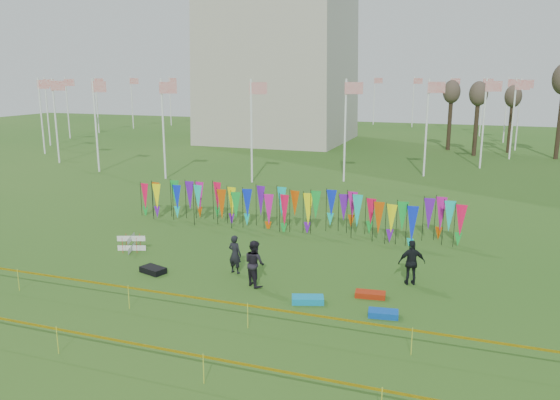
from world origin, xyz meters
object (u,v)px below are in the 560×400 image
(person_left, at_px, (235,254))
(kite_bag_red, at_px, (370,294))
(kite_bag_blue, at_px, (383,314))
(box_kite, at_px, (131,243))
(kite_bag_turquoise, at_px, (308,300))
(person_mid, at_px, (254,263))
(person_right, at_px, (412,263))
(kite_bag_black, at_px, (153,270))

(person_left, relative_size, kite_bag_red, 1.48)
(person_left, distance_m, kite_bag_blue, 7.09)
(box_kite, height_order, kite_bag_turquoise, box_kite)
(person_mid, height_order, person_right, person_mid)
(kite_bag_blue, bearing_deg, person_left, 161.63)
(person_mid, relative_size, kite_bag_turquoise, 1.59)
(kite_bag_red, bearing_deg, person_left, 173.70)
(kite_bag_turquoise, bearing_deg, kite_bag_blue, -5.29)
(person_mid, bearing_deg, person_left, -3.12)
(kite_bag_turquoise, bearing_deg, person_left, 152.96)
(person_mid, xyz_separation_m, kite_bag_blue, (5.37, -1.20, -0.83))
(person_mid, relative_size, kite_bag_black, 1.73)
(kite_bag_blue, distance_m, kite_bag_black, 10.09)
(kite_bag_turquoise, distance_m, kite_bag_black, 7.22)
(kite_bag_black, bearing_deg, kite_bag_red, 3.13)
(kite_bag_red, bearing_deg, kite_bag_black, -176.87)
(person_left, height_order, kite_bag_blue, person_left)
(box_kite, relative_size, kite_bag_red, 0.67)
(box_kite, height_order, kite_bag_red, box_kite)
(kite_bag_red, bearing_deg, kite_bag_turquoise, -148.34)
(person_right, relative_size, kite_bag_black, 1.70)
(person_mid, distance_m, person_right, 6.34)
(box_kite, bearing_deg, kite_bag_black, -40.62)
(box_kite, bearing_deg, kite_bag_red, -8.28)
(person_right, relative_size, kite_bag_turquoise, 1.57)
(kite_bag_black, bearing_deg, kite_bag_blue, -6.02)
(kite_bag_blue, relative_size, kite_bag_red, 0.91)
(person_mid, relative_size, kite_bag_blue, 1.82)
(person_left, relative_size, person_mid, 0.89)
(person_left, height_order, kite_bag_black, person_left)
(person_right, xyz_separation_m, kite_bag_turquoise, (-3.42, -3.15, -0.81))
(box_kite, distance_m, kite_bag_black, 3.45)
(kite_bag_turquoise, bearing_deg, person_mid, 159.66)
(box_kite, xyz_separation_m, kite_bag_turquoise, (9.79, -3.03, -0.27))
(box_kite, bearing_deg, person_mid, -16.11)
(person_mid, xyz_separation_m, kite_bag_turquoise, (2.52, -0.93, -0.83))
(person_right, height_order, kite_bag_blue, person_right)
(person_mid, bearing_deg, kite_bag_turquoise, -165.63)
(person_mid, distance_m, kite_bag_red, 4.72)
(kite_bag_turquoise, height_order, kite_bag_black, kite_bag_black)
(box_kite, relative_size, kite_bag_blue, 0.74)
(person_right, xyz_separation_m, kite_bag_black, (-10.60, -2.36, -0.80))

